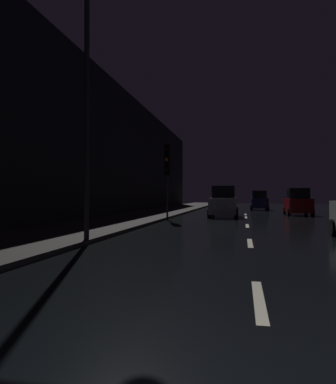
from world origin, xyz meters
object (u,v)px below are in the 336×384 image
Objects in this scene: traffic_light_far_left at (167,165)px; streetlamp_overhead at (99,68)px; car_approaching_headlights at (224,203)px; car_distant_taillights at (259,201)px; car_parked_right_far at (298,203)px.

traffic_light_far_left is 11.54m from streetlamp_overhead.
car_approaching_headlights is (3.04, 15.54, -4.48)m from streetlamp_overhead.
car_distant_taillights is (6.08, 28.62, -4.56)m from streetlamp_overhead.
car_approaching_headlights reaches higher than car_distant_taillights.
streetlamp_overhead is (0.21, -11.35, 2.10)m from traffic_light_far_left.
car_parked_right_far is (8.81, 7.80, -2.44)m from traffic_light_far_left.
car_approaching_headlights is 6.63m from car_parked_right_far.
streetlamp_overhead is at bearing 168.00° from car_distant_taillights.
streetlamp_overhead is 2.11× the size of car_distant_taillights.
traffic_light_far_left is 18.54m from car_distant_taillights.
car_parked_right_far is (5.56, 3.61, -0.05)m from car_approaching_headlights.
car_parked_right_far is (8.60, 19.15, -4.54)m from streetlamp_overhead.
car_parked_right_far is 1.03× the size of car_distant_taillights.
car_parked_right_far is at bearing 65.82° from streetlamp_overhead.
car_distant_taillights is (6.29, 17.27, -2.47)m from traffic_light_far_left.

